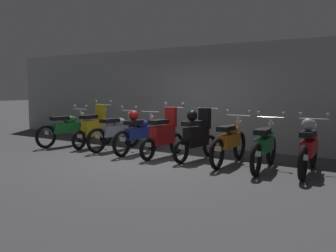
# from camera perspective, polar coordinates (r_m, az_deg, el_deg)

# --- Properties ---
(ground_plane) EXTENTS (80.00, 80.00, 0.00)m
(ground_plane) POSITION_cam_1_polar(r_m,az_deg,el_deg) (8.67, -3.06, -5.22)
(ground_plane) COLOR #424244
(back_wall) EXTENTS (16.00, 0.30, 2.81)m
(back_wall) POSITION_cam_1_polar(r_m,az_deg,el_deg) (10.85, 5.94, 4.41)
(back_wall) COLOR #9EA0A3
(back_wall) RESTS_ON ground
(motorbike_slot_0) EXTENTS (0.59, 1.95, 1.15)m
(motorbike_slot_0) POSITION_cam_1_polar(r_m,az_deg,el_deg) (11.27, -14.87, -0.34)
(motorbike_slot_0) COLOR black
(motorbike_slot_0) RESTS_ON ground
(motorbike_slot_1) EXTENTS (0.59, 1.68, 1.29)m
(motorbike_slot_1) POSITION_cam_1_polar(r_m,az_deg,el_deg) (10.84, -10.96, -0.30)
(motorbike_slot_1) COLOR black
(motorbike_slot_1) RESTS_ON ground
(motorbike_slot_2) EXTENTS (0.59, 1.95, 1.15)m
(motorbike_slot_2) POSITION_cam_1_polar(r_m,az_deg,el_deg) (10.24, -7.79, -0.79)
(motorbike_slot_2) COLOR black
(motorbike_slot_2) RESTS_ON ground
(motorbike_slot_3) EXTENTS (0.56, 1.95, 1.08)m
(motorbike_slot_3) POSITION_cam_1_polar(r_m,az_deg,el_deg) (9.65, -4.44, -0.96)
(motorbike_slot_3) COLOR black
(motorbike_slot_3) RESTS_ON ground
(motorbike_slot_4) EXTENTS (0.59, 1.68, 1.29)m
(motorbike_slot_4) POSITION_cam_1_polar(r_m,az_deg,el_deg) (9.09, -0.65, -1.34)
(motorbike_slot_4) COLOR black
(motorbike_slot_4) RESTS_ON ground
(motorbike_slot_5) EXTENTS (0.56, 1.68, 1.18)m
(motorbike_slot_5) POSITION_cam_1_polar(r_m,az_deg,el_deg) (8.74, 4.29, -1.39)
(motorbike_slot_5) COLOR black
(motorbike_slot_5) RESTS_ON ground
(motorbike_slot_6) EXTENTS (0.59, 1.95, 1.15)m
(motorbike_slot_6) POSITION_cam_1_polar(r_m,az_deg,el_deg) (8.35, 9.13, -2.28)
(motorbike_slot_6) COLOR black
(motorbike_slot_6) RESTS_ON ground
(motorbike_slot_7) EXTENTS (0.59, 1.94, 1.15)m
(motorbike_slot_7) POSITION_cam_1_polar(r_m,az_deg,el_deg) (7.91, 14.16, -2.82)
(motorbike_slot_7) COLOR black
(motorbike_slot_7) RESTS_ON ground
(motorbike_slot_8) EXTENTS (0.59, 1.95, 1.15)m
(motorbike_slot_8) POSITION_cam_1_polar(r_m,az_deg,el_deg) (7.76, 20.21, -2.91)
(motorbike_slot_8) COLOR black
(motorbike_slot_8) RESTS_ON ground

